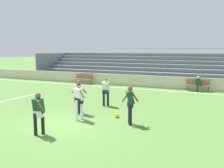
% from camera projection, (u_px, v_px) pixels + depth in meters
% --- Properties ---
extents(ground_plane, '(160.00, 160.00, 0.00)m').
position_uv_depth(ground_plane, '(62.00, 126.00, 10.40)').
color(ground_plane, '#517A38').
extents(field_line_sideline, '(44.00, 0.12, 0.01)m').
position_uv_depth(field_line_sideline, '(141.00, 89.00, 20.07)').
color(field_line_sideline, white).
rests_on(field_line_sideline, ground).
extents(field_line_penalty_mark, '(0.12, 4.40, 0.01)m').
position_uv_depth(field_line_penalty_mark, '(12.00, 99.00, 15.93)').
color(field_line_penalty_mark, white).
rests_on(field_line_penalty_mark, ground).
extents(sideline_wall, '(48.00, 0.16, 1.01)m').
position_uv_depth(sideline_wall, '(145.00, 81.00, 21.18)').
color(sideline_wall, beige).
rests_on(sideline_wall, ground).
extents(bleacher_stand, '(27.99, 6.02, 3.38)m').
position_uv_depth(bleacher_stand, '(169.00, 68.00, 23.82)').
color(bleacher_stand, '#9EA3AD').
rests_on(bleacher_stand, ground).
extents(bench_near_bin, '(1.80, 0.40, 0.90)m').
position_uv_depth(bench_near_bin, '(84.00, 78.00, 23.23)').
color(bench_near_bin, olive).
rests_on(bench_near_bin, ground).
extents(bench_near_wall_gap, '(1.80, 0.40, 0.90)m').
position_uv_depth(bench_near_wall_gap, '(198.00, 84.00, 18.99)').
color(bench_near_wall_gap, olive).
rests_on(bench_near_wall_gap, ground).
extents(spectator_seated, '(0.36, 0.42, 1.21)m').
position_uv_depth(spectator_seated, '(198.00, 82.00, 18.86)').
color(spectator_seated, '#2D2D38').
rests_on(spectator_seated, ground).
extents(player_dark_wide_left, '(0.67, 0.51, 1.69)m').
position_uv_depth(player_dark_wide_left, '(130.00, 102.00, 10.44)').
color(player_dark_wide_left, black).
rests_on(player_dark_wide_left, ground).
extents(player_white_challenging, '(0.54, 0.49, 1.70)m').
position_uv_depth(player_white_challenging, '(79.00, 98.00, 11.14)').
color(player_white_challenging, white).
rests_on(player_white_challenging, ground).
extents(player_dark_pressing_high, '(0.45, 0.52, 1.62)m').
position_uv_depth(player_dark_pressing_high, '(39.00, 110.00, 9.17)').
color(player_dark_pressing_high, black).
rests_on(player_dark_pressing_high, ground).
extents(player_white_dropping_back, '(0.47, 0.57, 1.62)m').
position_uv_depth(player_white_dropping_back, '(106.00, 89.00, 13.95)').
color(player_white_dropping_back, black).
rests_on(player_white_dropping_back, ground).
extents(player_white_on_ball, '(0.71, 0.48, 1.71)m').
position_uv_depth(player_white_on_ball, '(79.00, 94.00, 12.23)').
color(player_white_on_ball, black).
rests_on(player_white_on_ball, ground).
extents(soccer_ball, '(0.22, 0.22, 0.22)m').
position_uv_depth(soccer_ball, '(117.00, 115.00, 11.63)').
color(soccer_ball, yellow).
rests_on(soccer_ball, ground).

